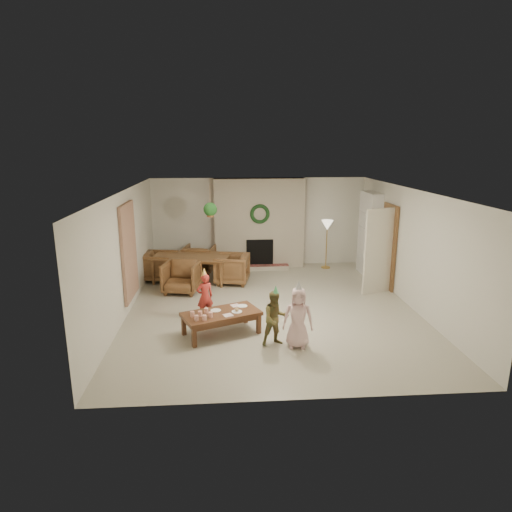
{
  "coord_description": "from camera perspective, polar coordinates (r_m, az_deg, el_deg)",
  "views": [
    {
      "loc": [
        -0.96,
        -8.77,
        3.41
      ],
      "look_at": [
        -0.3,
        0.4,
        1.05
      ],
      "focal_mm": 30.69,
      "sensor_mm": 36.0,
      "label": 1
    }
  ],
  "objects": [
    {
      "name": "wall_back",
      "position": [
        12.5,
        0.35,
        4.45
      ],
      "size": [
        7.0,
        0.0,
        7.0
      ],
      "primitive_type": "plane",
      "rotation": [
        1.57,
        0.0,
        0.0
      ],
      "color": "silver",
      "rests_on": "floor"
    },
    {
      "name": "coffee_table_apron",
      "position": [
        8.12,
        -4.55,
        -8.03
      ],
      "size": [
        1.41,
        1.04,
        0.09
      ],
      "primitive_type": "cube",
      "rotation": [
        0.0,
        0.0,
        0.4
      ],
      "color": "#59331D",
      "rests_on": "floor"
    },
    {
      "name": "plate_c",
      "position": [
        8.35,
        -1.8,
        -6.52
      ],
      "size": [
        0.25,
        0.25,
        0.01
      ],
      "primitive_type": "cylinder",
      "rotation": [
        0.0,
        0.0,
        0.4
      ],
      "color": "white",
      "rests_on": "coffee_table_top"
    },
    {
      "name": "dining_chair_near",
      "position": [
        10.45,
        -9.68,
        -2.73
      ],
      "size": [
        0.94,
        0.96,
        0.74
      ],
      "primitive_type": "imported",
      "rotation": [
        0.0,
        0.0,
        -0.2
      ],
      "color": "brown",
      "rests_on": "floor"
    },
    {
      "name": "cup_a",
      "position": [
        7.75,
        -7.78,
        -8.02
      ],
      "size": [
        0.1,
        0.1,
        0.1
      ],
      "primitive_type": "cylinder",
      "rotation": [
        0.0,
        0.0,
        0.4
      ],
      "color": "white",
      "rests_on": "coffee_table_top"
    },
    {
      "name": "fireplace_firebox",
      "position": [
        12.29,
        0.48,
        0.47
      ],
      "size": [
        0.75,
        0.12,
        0.75
      ],
      "primitive_type": "cube",
      "color": "black",
      "rests_on": "floor"
    },
    {
      "name": "fireplace_wreath",
      "position": [
        12.03,
        0.51,
        5.5
      ],
      "size": [
        0.54,
        0.1,
        0.54
      ],
      "primitive_type": "torus",
      "rotation": [
        1.57,
        0.0,
        0.0
      ],
      "color": "#143718",
      "rests_on": "fireplace_mass"
    },
    {
      "name": "cup_f",
      "position": [
        8.05,
        -6.5,
        -7.1
      ],
      "size": [
        0.1,
        0.1,
        0.1
      ],
      "primitive_type": "cylinder",
      "rotation": [
        0.0,
        0.0,
        0.4
      ],
      "color": "white",
      "rests_on": "coffee_table_top"
    },
    {
      "name": "dining_chair_far",
      "position": [
        12.0,
        -7.39,
        -0.39
      ],
      "size": [
        0.94,
        0.96,
        0.74
      ],
      "primitive_type": "imported",
      "rotation": [
        0.0,
        0.0,
        2.94
      ],
      "color": "brown",
      "rests_on": "floor"
    },
    {
      "name": "wall_right",
      "position": [
        9.87,
        19.67,
        0.89
      ],
      "size": [
        0.0,
        7.0,
        7.0
      ],
      "primitive_type": "plane",
      "rotation": [
        1.57,
        0.0,
        -1.57
      ],
      "color": "silver",
      "rests_on": "floor"
    },
    {
      "name": "dining_chair_right",
      "position": [
        10.99,
        -3.16,
        -1.68
      ],
      "size": [
        0.96,
        0.94,
        0.74
      ],
      "primitive_type": "imported",
      "rotation": [
        0.0,
        0.0,
        -1.77
      ],
      "color": "brown",
      "rests_on": "floor"
    },
    {
      "name": "cup_b",
      "position": [
        7.94,
        -8.3,
        -7.48
      ],
      "size": [
        0.1,
        0.1,
        0.1
      ],
      "primitive_type": "cylinder",
      "rotation": [
        0.0,
        0.0,
        0.4
      ],
      "color": "white",
      "rests_on": "coffee_table_top"
    },
    {
      "name": "bookshelf_shelf_d",
      "position": [
        11.83,
        14.63,
        5.38
      ],
      "size": [
        0.3,
        0.92,
        0.03
      ],
      "primitive_type": "cube",
      "color": "white",
      "rests_on": "bookshelf_carcass"
    },
    {
      "name": "plate_a",
      "position": [
        8.17,
        -5.26,
        -7.06
      ],
      "size": [
        0.25,
        0.25,
        0.01
      ],
      "primitive_type": "cylinder",
      "rotation": [
        0.0,
        0.0,
        0.4
      ],
      "color": "white",
      "rests_on": "coffee_table_top"
    },
    {
      "name": "coffee_leg_fr",
      "position": [
        8.18,
        0.36,
        -8.85
      ],
      "size": [
        0.1,
        0.1,
        0.36
      ],
      "primitive_type": "cube",
      "rotation": [
        0.0,
        0.0,
        0.4
      ],
      "color": "#59331D",
      "rests_on": "floor"
    },
    {
      "name": "books_row_mid",
      "position": [
        11.99,
        14.26,
        2.3
      ],
      "size": [
        0.2,
        0.44,
        0.24
      ],
      "primitive_type": "cube",
      "color": "#2A469C",
      "rests_on": "bookshelf_shelf_b"
    },
    {
      "name": "coffee_table_top",
      "position": [
        8.09,
        -4.56,
        -7.54
      ],
      "size": [
        1.55,
        1.18,
        0.06
      ],
      "primitive_type": "cube",
      "rotation": [
        0.0,
        0.0,
        0.4
      ],
      "color": "#59331D",
      "rests_on": "floor"
    },
    {
      "name": "ceiling",
      "position": [
        8.87,
        2.14,
        8.49
      ],
      "size": [
        7.0,
        7.0,
        0.0
      ],
      "primitive_type": "plane",
      "rotation": [
        3.14,
        0.0,
        0.0
      ],
      "color": "white",
      "rests_on": "wall_back"
    },
    {
      "name": "coffee_leg_br",
      "position": [
        8.65,
        -1.39,
        -7.53
      ],
      "size": [
        0.1,
        0.1,
        0.36
      ],
      "primitive_type": "cube",
      "rotation": [
        0.0,
        0.0,
        0.4
      ],
      "color": "#59331D",
      "rests_on": "floor"
    },
    {
      "name": "floor_lamp_base",
      "position": [
        12.58,
        9.05,
        -1.45
      ],
      "size": [
        0.25,
        0.25,
        0.03
      ],
      "primitive_type": "cylinder",
      "color": "gold",
      "rests_on": "floor"
    },
    {
      "name": "books_row_upper",
      "position": [
        11.78,
        14.6,
        4.0
      ],
      "size": [
        0.2,
        0.36,
        0.22
      ],
      "primitive_type": "cube",
      "color": "gold",
      "rests_on": "bookshelf_shelf_c"
    },
    {
      "name": "hanging_plant_cord",
      "position": [
        10.35,
        -6.02,
        7.33
      ],
      "size": [
        0.01,
        0.01,
        0.7
      ],
      "primitive_type": "cylinder",
      "color": "tan",
      "rests_on": "ceiling"
    },
    {
      "name": "party_hat_plaid",
      "position": [
        7.45,
        2.6,
        -4.41
      ],
      "size": [
        0.13,
        0.13,
        0.16
      ],
      "primitive_type": "cone",
      "rotation": [
        0.0,
        0.0,
        -0.13
      ],
      "color": "#54C677",
      "rests_on": "child_plaid"
    },
    {
      "name": "wall_front",
      "position": [
        5.78,
        5.82,
        -7.65
      ],
      "size": [
        7.0,
        0.0,
        7.0
      ],
      "primitive_type": "plane",
      "rotation": [
        -1.57,
        0.0,
        0.0
      ],
      "color": "silver",
      "rests_on": "floor"
    },
    {
      "name": "child_red",
      "position": [
        8.77,
        -6.68,
        -5.29
      ],
      "size": [
        0.4,
        0.34,
        0.94
      ],
      "primitive_type": "imported",
      "rotation": [
        0.0,
        0.0,
        3.54
      ],
      "color": "#B52D26",
      "rests_on": "floor"
    },
    {
      "name": "fireplace_mass",
      "position": [
        12.3,
        0.42,
        4.29
      ],
      "size": [
        2.5,
        0.4,
        2.5
      ],
      "primitive_type": "cube",
      "color": "#551618",
      "rests_on": "floor"
    },
    {
      "name": "coffee_leg_bl",
      "position": [
        8.22,
        -9.4,
        -8.94
      ],
      "size": [
        0.1,
        0.1,
        0.36
      ],
      "primitive_type": "cube",
      "rotation": [
        0.0,
        0.0,
        0.4
      ],
      "color": "#59331D",
      "rests_on": "floor"
    },
    {
      "name": "coffee_leg_fl",
      "position": [
        7.73,
        -8.07,
        -10.45
      ],
      "size": [
        0.1,
        0.1,
        0.36
      ],
      "primitive_type": "cube",
      "rotation": [
        0.0,
        0.0,
        0.4
      ],
      "color": "#59331D",
      "rests_on": "floor"
    },
    {
      "name": "door_leaf",
      "position": [
        10.51,
        15.7,
        0.59
      ],
      "size": [
        0.77,
        0.32,
        2.0
      ],
      "primitive_type": "cube",
      "rotation": [
        0.0,
        0.0,
        -1.22
      ],
      "color": "beige",
      "rests_on": "floor"
    },
    {
      "name": "napkin_right",
      "position": [
        8.38,
        -2.71,
        -6.46
      ],
      "size": [
        0.21,
        0.21,
        0.01
      ],
      "primitive_type": "cube",
      "rotation": [
        0.0,
        0.0,
        0.4
      ],
      "color": "#DEA3AB",
      "rests_on": "coffee_table_top"
    },
    {
      "name": "hanging_plant_foliage",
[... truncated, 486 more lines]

